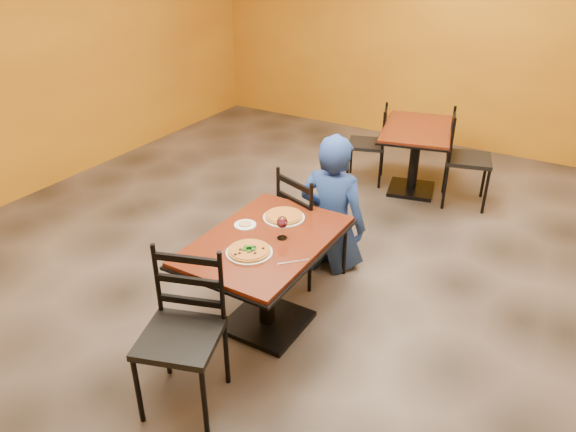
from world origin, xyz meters
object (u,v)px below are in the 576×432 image
Objects in this scene: pizza_far at (284,216)px; wine_glass at (282,227)px; plate_main at (249,252)px; chair_second_left at (367,144)px; chair_main_far at (312,223)px; chair_second_right at (469,160)px; table_main at (266,262)px; table_second at (416,145)px; pizza_main at (249,250)px; side_plate at (245,225)px; chair_main_near at (180,339)px; plate_far at (284,217)px; diner at (333,202)px.

wine_glass reaches higher than pizza_far.
wine_glass reaches higher than plate_main.
chair_second_left is 2.89× the size of plate_main.
chair_second_left is 2.54m from pizza_far.
chair_main_far is at bearing 101.74° from wine_glass.
chair_second_left is at bearing 74.67° from chair_second_right.
chair_second_right is at bearing 75.71° from table_main.
table_second is 4.39× the size of pizza_far.
chair_second_left is at bearing 98.47° from plate_main.
chair_second_right is (0.58, 0.00, -0.05)m from table_second.
chair_main_far is 3.47× the size of pizza_far.
table_main is 1.00× the size of table_second.
plate_main is 1.11× the size of pizza_far.
pizza_main is (0.00, 0.00, 0.02)m from plate_main.
side_plate is at bearing 95.84° from chair_main_far.
wine_glass is (0.13, 0.95, 0.34)m from chair_main_near.
chair_second_right reaches higher than table_second.
chair_main_far is 3.42× the size of pizza_main.
chair_second_left is (-0.58, 0.00, -0.10)m from table_second.
plate_far reaches higher than table_main.
chair_second_right is (0.71, 2.80, -0.06)m from table_main.
pizza_main is at bearing -51.21° from side_plate.
table_main is at bearing -82.41° from plate_far.
table_main is at bearing -9.49° from chair_second_left.
chair_main_far reaches higher than table_main.
pizza_main is 0.92× the size of plate_far.
pizza_far is at bearing 52.98° from side_plate.
table_second is 1.79m from diner.
pizza_far reaches higher than table_main.
plate_main is at bearing -84.18° from plate_far.
chair_main_near is 6.29× the size of side_plate.
wine_glass is (0.15, -0.72, 0.35)m from chair_main_far.
side_plate is at bearing -127.02° from plate_far.
wine_glass is at bearing -90.84° from table_second.
chair_second_left is at bearing 180.00° from table_second.
plate_far reaches higher than table_second.
table_second is (0.14, 2.80, -0.01)m from table_main.
chair_second_right is 5.54× the size of wine_glass.
chair_main_far is at bearing 93.65° from pizza_main.
table_second is at bearing 85.84° from pizza_far.
chair_main_near is at bearing -92.63° from table_second.
pizza_far is (0.39, -2.48, 0.32)m from chair_second_left.
plate_far is at bearing -9.32° from chair_second_left.
table_second is 2.03m from chair_main_far.
wine_glass is (-0.62, -2.74, 0.34)m from chair_second_right.
pizza_main reaches higher than side_plate.
table_second is 7.69× the size of side_plate.
pizza_far is (-0.05, 0.53, 0.02)m from plate_main.
diner is 1.24m from pizza_main.
wine_glass is at bearing -61.13° from pizza_far.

